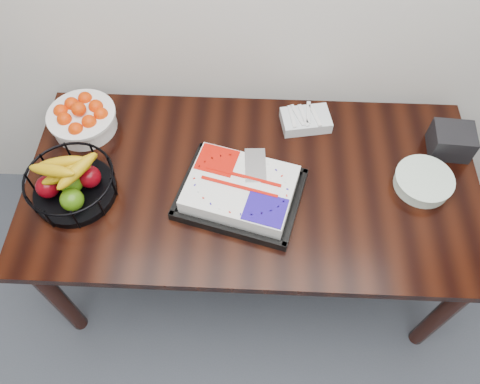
{
  "coord_description": "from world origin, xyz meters",
  "views": [
    {
      "loc": [
        -0.0,
        0.96,
        2.28
      ],
      "look_at": [
        -0.04,
        1.9,
        0.83
      ],
      "focal_mm": 35.0,
      "sensor_mm": 36.0,
      "label": 1
    }
  ],
  "objects_px": {
    "tangerine_bowl": "(81,115)",
    "plate_stack": "(423,182)",
    "table": "(252,193)",
    "fruit_basket": "(71,183)",
    "napkin_box": "(451,141)",
    "cake_tray": "(240,191)"
  },
  "relations": [
    {
      "from": "table",
      "to": "tangerine_bowl",
      "type": "height_order",
      "value": "tangerine_bowl"
    },
    {
      "from": "cake_tray",
      "to": "plate_stack",
      "type": "height_order",
      "value": "cake_tray"
    },
    {
      "from": "plate_stack",
      "to": "napkin_box",
      "type": "distance_m",
      "value": 0.23
    },
    {
      "from": "table",
      "to": "cake_tray",
      "type": "bearing_deg",
      "value": -121.42
    },
    {
      "from": "tangerine_bowl",
      "to": "plate_stack",
      "type": "relative_size",
      "value": 1.25
    },
    {
      "from": "cake_tray",
      "to": "table",
      "type": "bearing_deg",
      "value": 58.58
    },
    {
      "from": "tangerine_bowl",
      "to": "plate_stack",
      "type": "bearing_deg",
      "value": -9.84
    },
    {
      "from": "tangerine_bowl",
      "to": "napkin_box",
      "type": "relative_size",
      "value": 1.77
    },
    {
      "from": "cake_tray",
      "to": "tangerine_bowl",
      "type": "xyz_separation_m",
      "value": [
        -0.68,
        0.32,
        0.04
      ]
    },
    {
      "from": "table",
      "to": "tangerine_bowl",
      "type": "distance_m",
      "value": 0.78
    },
    {
      "from": "tangerine_bowl",
      "to": "napkin_box",
      "type": "bearing_deg",
      "value": -2.05
    },
    {
      "from": "table",
      "to": "tangerine_bowl",
      "type": "xyz_separation_m",
      "value": [
        -0.72,
        0.25,
        0.16
      ]
    },
    {
      "from": "fruit_basket",
      "to": "plate_stack",
      "type": "distance_m",
      "value": 1.35
    },
    {
      "from": "table",
      "to": "cake_tray",
      "type": "relative_size",
      "value": 3.4
    },
    {
      "from": "tangerine_bowl",
      "to": "napkin_box",
      "type": "distance_m",
      "value": 1.52
    },
    {
      "from": "fruit_basket",
      "to": "plate_stack",
      "type": "height_order",
      "value": "fruit_basket"
    },
    {
      "from": "table",
      "to": "napkin_box",
      "type": "xyz_separation_m",
      "value": [
        0.8,
        0.19,
        0.14
      ]
    },
    {
      "from": "fruit_basket",
      "to": "plate_stack",
      "type": "relative_size",
      "value": 1.48
    },
    {
      "from": "cake_tray",
      "to": "fruit_basket",
      "type": "height_order",
      "value": "fruit_basket"
    },
    {
      "from": "tangerine_bowl",
      "to": "fruit_basket",
      "type": "relative_size",
      "value": 0.85
    },
    {
      "from": "table",
      "to": "plate_stack",
      "type": "height_order",
      "value": "plate_stack"
    },
    {
      "from": "tangerine_bowl",
      "to": "napkin_box",
      "type": "xyz_separation_m",
      "value": [
        1.52,
        -0.05,
        -0.02
      ]
    }
  ]
}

